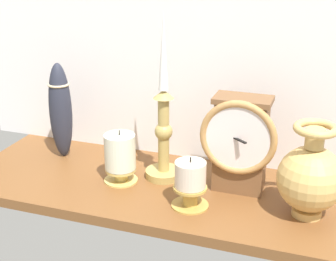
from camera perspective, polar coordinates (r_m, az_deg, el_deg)
ground_plane at (r=121.17cm, az=0.13°, el=-6.73°), size 100.00×36.00×2.40cm
back_wall at (r=126.75cm, az=2.94°, el=10.70°), size 120.00×2.00×65.00cm
mantel_clock at (r=114.96cm, az=8.06°, el=-1.31°), size 17.18×9.68×22.63cm
candlestick_tall_left at (r=119.77cm, az=-0.50°, el=0.36°), size 8.91×8.91×39.85cm
brass_vase_bulbous at (r=108.78cm, az=15.65°, el=-4.97°), size 13.83×13.83×20.38cm
pillar_candle_front at (r=120.84cm, az=-5.38°, el=-2.91°), size 8.09×8.09×13.04cm
pillar_candle_near_clock at (r=109.86cm, az=2.50°, el=-5.81°), size 8.20×8.20×11.64cm
tall_ceramic_vase at (r=134.57cm, az=-11.92°, el=2.23°), size 5.85×5.85×25.37cm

